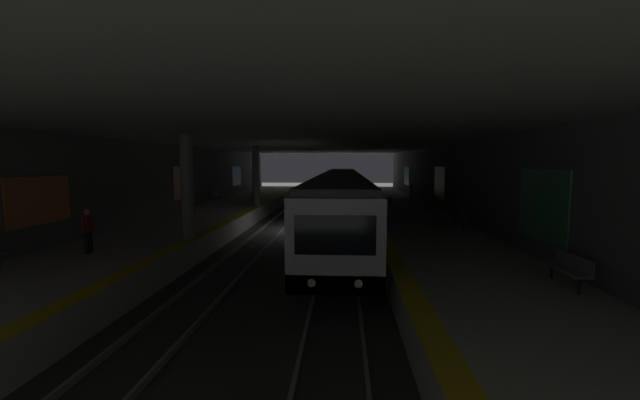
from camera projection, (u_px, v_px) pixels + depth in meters
ground_plane at (306, 231)px, 25.50m from camera, size 120.00×120.00×0.00m
track_left at (340, 230)px, 25.36m from camera, size 60.00×1.53×0.16m
track_right at (272, 229)px, 25.63m from camera, size 60.00×1.53×0.16m
platform_left at (409, 224)px, 25.06m from camera, size 60.00×5.30×1.06m
platform_right at (207, 222)px, 25.85m from camera, size 60.00×5.30×1.06m
wall_left at (456, 188)px, 24.68m from camera, size 60.00×0.56×5.60m
wall_right at (163, 187)px, 25.84m from camera, size 60.00×0.56×5.60m
ceiling_slab at (306, 140)px, 24.95m from camera, size 60.00×19.40×0.40m
pillar_near at (187, 187)px, 17.08m from camera, size 0.56×0.56×4.55m
pillar_far at (256, 176)px, 30.39m from camera, size 0.56×0.56×4.55m
metro_train at (341, 194)px, 29.36m from camera, size 37.32×2.83×3.49m
bench_left_near at (569, 267)px, 10.69m from camera, size 1.70×0.47×0.86m
bench_left_mid at (461, 217)px, 20.52m from camera, size 1.70×0.47×0.86m
bench_left_far at (430, 202)px, 28.04m from camera, size 1.70×0.47×0.86m
bench_right_mid at (217, 195)px, 34.18m from camera, size 1.70×0.47×0.86m
person_waiting_near at (88, 229)px, 14.53m from camera, size 0.60×0.23×1.64m
person_walking_mid at (411, 191)px, 34.73m from camera, size 0.60×0.22×1.57m
suitcase_rolling at (390, 201)px, 30.87m from camera, size 0.36×0.25×0.90m
trash_bin at (446, 218)px, 20.72m from camera, size 0.44×0.44×0.85m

